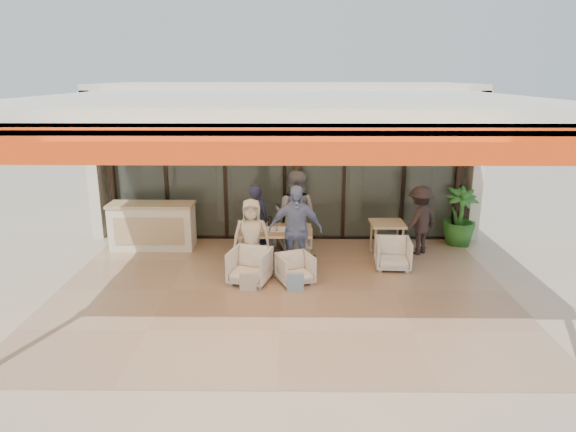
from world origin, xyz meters
name	(u,v)px	position (x,y,z in m)	size (l,w,h in m)	color
ground	(282,291)	(0.00, 0.00, 0.00)	(70.00, 70.00, 0.00)	#C6B293
terrace_floor	(282,291)	(0.00, 0.00, 0.01)	(8.00, 6.00, 0.01)	tan
terrace_structure	(281,107)	(0.00, -0.26, 3.25)	(8.00, 6.00, 3.40)	silver
glass_storefront	(285,172)	(0.00, 3.00, 1.60)	(8.08, 0.10, 3.20)	#9EADA3
interior_block	(286,133)	(0.01, 5.31, 2.23)	(9.05, 3.62, 3.52)	silver
host_counter	(152,226)	(-2.89, 2.30, 0.53)	(1.85, 0.65, 1.04)	silver
dining_table	(274,232)	(-0.19, 1.35, 0.69)	(1.50, 0.90, 0.93)	tan
chair_far_left	(257,234)	(-0.60, 2.30, 0.35)	(0.68, 0.64, 0.70)	white
chair_far_right	(295,236)	(0.24, 2.30, 0.32)	(0.62, 0.58, 0.63)	white
chair_near_left	(250,264)	(-0.60, 0.40, 0.36)	(0.70, 0.66, 0.72)	white
chair_near_right	(295,267)	(0.24, 0.40, 0.31)	(0.60, 0.56, 0.62)	white
diner_navy	(255,221)	(-0.60, 1.80, 0.79)	(0.57, 0.38, 1.57)	#181A35
diner_grey	(295,215)	(0.24, 1.80, 0.93)	(0.91, 0.71, 1.86)	slate
diner_cream	(252,237)	(-0.60, 0.90, 0.74)	(0.72, 0.47, 1.48)	beige
diner_periwinkle	(295,230)	(0.24, 0.90, 0.88)	(1.03, 0.43, 1.75)	#7085BA
tote_bag_cream	(248,283)	(-0.60, 0.00, 0.17)	(0.30, 0.10, 0.34)	silver
tote_bag_blue	(295,283)	(0.24, 0.00, 0.17)	(0.30, 0.10, 0.34)	#99BFD8
side_table	(387,227)	(2.18, 1.88, 0.64)	(0.70, 0.70, 0.74)	tan
side_chair	(393,252)	(2.18, 1.13, 0.34)	(0.67, 0.63, 0.69)	white
standing_woman	(420,221)	(2.88, 2.01, 0.75)	(0.97, 0.56, 1.50)	black
potted_palm	(460,217)	(3.93, 2.65, 0.66)	(0.74, 0.74, 1.33)	#1E5919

